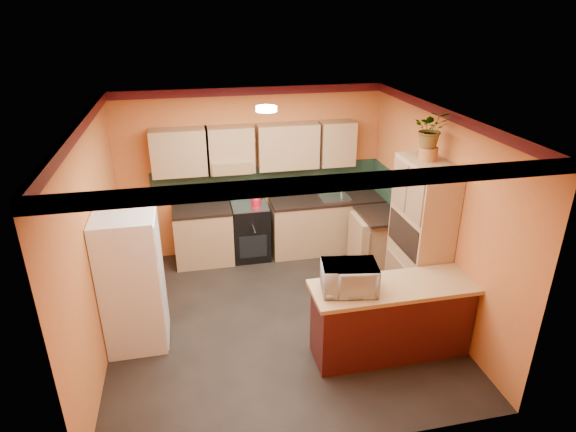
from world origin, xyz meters
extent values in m
plane|color=black|center=(0.00, 0.00, 0.00)|extent=(4.20, 4.20, 0.00)
cube|color=white|center=(0.00, 0.00, 2.70)|extent=(4.20, 4.20, 0.04)
cube|color=#D66F39|center=(0.00, 2.10, 1.35)|extent=(4.20, 0.04, 2.70)
cube|color=#D66F39|center=(0.00, -2.10, 1.35)|extent=(4.20, 0.04, 2.70)
cube|color=#D66F39|center=(-2.10, 0.00, 1.35)|extent=(0.04, 4.20, 2.70)
cube|color=#D66F39|center=(2.10, 0.00, 1.35)|extent=(0.04, 4.20, 2.70)
cube|color=#1E3729|center=(0.25, 2.09, 1.19)|extent=(3.70, 0.02, 0.53)
cube|color=#1E3729|center=(2.09, 1.40, 1.19)|extent=(0.02, 1.40, 0.53)
cube|color=tan|center=(0.10, 1.93, 1.80)|extent=(3.10, 0.34, 0.70)
cylinder|color=white|center=(0.00, 0.60, 2.66)|extent=(0.26, 0.26, 0.06)
cube|color=tan|center=(0.53, 1.80, 0.44)|extent=(3.65, 0.60, 0.88)
cube|color=black|center=(0.53, 1.80, 0.90)|extent=(3.65, 0.62, 0.04)
cube|color=black|center=(-0.10, 1.80, 0.46)|extent=(0.58, 0.58, 0.91)
cube|color=silver|center=(1.30, 1.80, 0.94)|extent=(0.48, 0.40, 0.03)
cube|color=tan|center=(1.80, 1.02, 0.44)|extent=(0.60, 0.80, 0.88)
cube|color=black|center=(1.80, 1.02, 0.90)|extent=(0.62, 0.80, 0.04)
cube|color=white|center=(-1.75, -0.10, 0.85)|extent=(0.68, 0.66, 1.70)
cube|color=tan|center=(1.85, -0.14, 1.05)|extent=(0.48, 0.90, 2.10)
cylinder|color=#A35927|center=(1.85, -0.09, 2.18)|extent=(0.22, 0.22, 0.16)
imported|color=tan|center=(1.85, -0.09, 2.48)|extent=(0.51, 0.48, 0.45)
cube|color=#44140F|center=(1.17, -0.92, 0.44)|extent=(1.80, 0.55, 0.88)
cube|color=tan|center=(1.17, -0.92, 0.91)|extent=(1.90, 0.65, 0.05)
imported|color=white|center=(0.63, -0.92, 1.10)|extent=(0.65, 0.49, 0.33)
camera|label=1|loc=(-0.97, -5.21, 3.83)|focal=30.00mm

